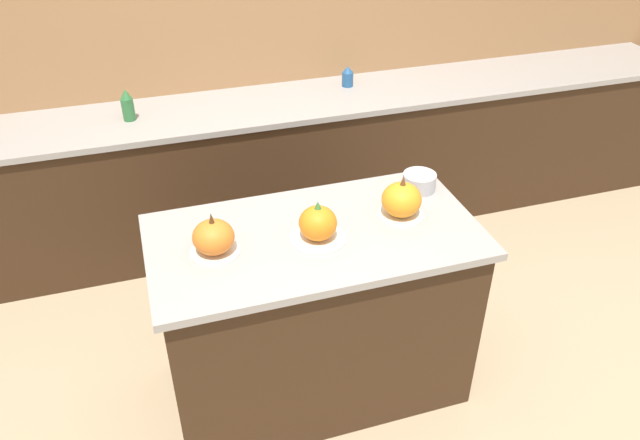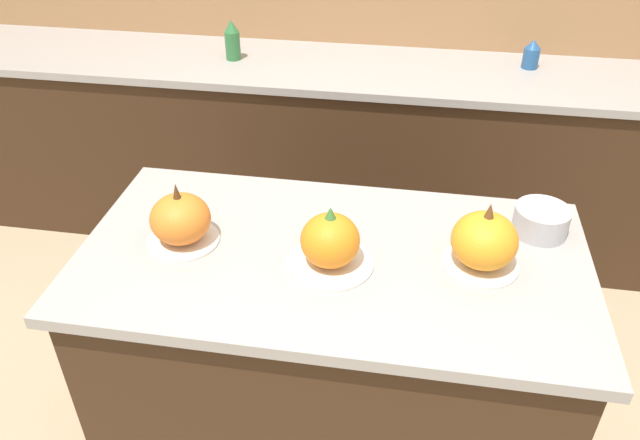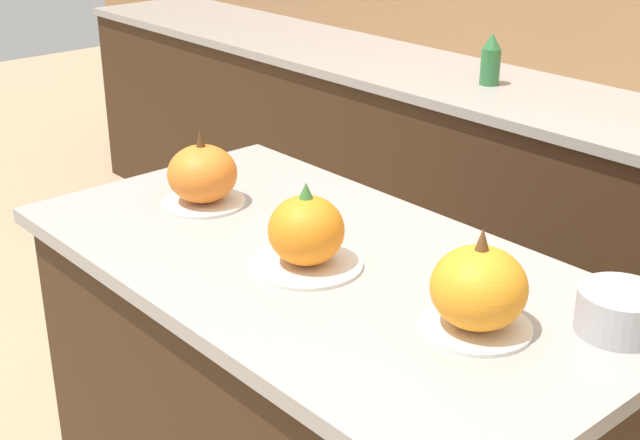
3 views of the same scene
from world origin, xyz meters
name	(u,v)px [view 2 (image 2 of 3)]	position (x,y,z in m)	size (l,w,h in m)	color
kitchen_island	(331,367)	(0.00, 0.00, 0.45)	(1.39, 0.73, 0.90)	#382314
back_counter	(373,156)	(0.00, 1.38, 0.45)	(6.00, 0.60, 0.91)	#382314
pumpkin_cake_left	(181,220)	(-0.42, -0.01, 0.97)	(0.20, 0.20, 0.19)	silver
pumpkin_cake_center	(331,243)	(0.00, -0.04, 0.97)	(0.23, 0.23, 0.18)	silver
pumpkin_cake_right	(484,242)	(0.39, 0.02, 0.98)	(0.20, 0.20, 0.20)	silver
bottle_tall	(232,40)	(-0.67, 1.38, 0.99)	(0.07, 0.07, 0.18)	#2D6B38
bottle_short	(531,54)	(0.67, 1.49, 0.97)	(0.07, 0.07, 0.13)	#235184
mixing_bowl	(541,221)	(0.57, 0.20, 0.94)	(0.15, 0.15, 0.08)	#ADADB2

